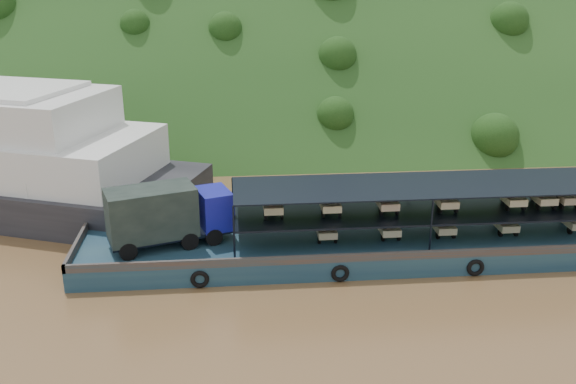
{
  "coord_description": "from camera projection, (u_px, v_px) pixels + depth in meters",
  "views": [
    {
      "loc": [
        -5.57,
        -36.22,
        17.45
      ],
      "look_at": [
        -2.0,
        3.0,
        3.2
      ],
      "focal_mm": 40.0,
      "sensor_mm": 36.0,
      "label": 1
    }
  ],
  "objects": [
    {
      "name": "ground",
      "position": [
        324.0,
        255.0,
        40.33
      ],
      "size": [
        160.0,
        160.0,
        0.0
      ],
      "primitive_type": "plane",
      "color": "brown",
      "rests_on": "ground"
    },
    {
      "name": "cargo_barge",
      "position": [
        342.0,
        237.0,
        39.87
      ],
      "size": [
        35.0,
        7.18,
        4.93
      ],
      "color": "#132B42",
      "rests_on": "ground"
    },
    {
      "name": "hillside",
      "position": [
        279.0,
        121.0,
        74.04
      ],
      "size": [
        140.0,
        39.6,
        39.6
      ],
      "primitive_type": "cube",
      "rotation": [
        0.79,
        0.0,
        0.0
      ],
      "color": "#1A3C15",
      "rests_on": "ground"
    }
  ]
}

